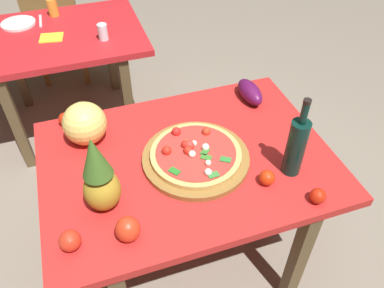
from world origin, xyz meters
TOP-DOWN VIEW (x-y plane):
  - ground_plane at (0.00, 0.00)m, footprint 10.00×10.00m
  - display_table at (0.00, 0.00)m, footprint 1.22×0.89m
  - background_table at (-0.45, 1.32)m, footprint 1.09×0.80m
  - dining_chair at (-0.45, 1.95)m, footprint 0.48×0.48m
  - pizza_board at (0.03, -0.03)m, footprint 0.45×0.45m
  - pizza at (0.03, -0.02)m, footprint 0.38×0.38m
  - wine_bottle at (0.38, -0.21)m, footprint 0.08×0.08m
  - pineapple_left at (-0.37, -0.14)m, footprint 0.14×0.14m
  - melon at (-0.38, 0.25)m, footprint 0.19×0.19m
  - bell_pepper at (-0.31, -0.31)m, footprint 0.09×0.09m
  - eggplant at (0.43, 0.29)m, footprint 0.10×0.20m
  - tomato_beside_pepper at (-0.51, -0.29)m, footprint 0.08×0.08m
  - tomato_at_corner at (0.40, -0.38)m, footprint 0.06×0.06m
  - tomato_near_board at (0.26, -0.24)m, footprint 0.06×0.06m
  - tomato_by_bottle at (-0.46, 0.39)m, footprint 0.06×0.06m
  - drinking_glass_juice at (-0.43, 1.59)m, footprint 0.07×0.07m
  - drinking_glass_water at (-0.17, 1.15)m, footprint 0.06×0.06m
  - dinner_plate at (-0.67, 1.53)m, footprint 0.22×0.22m
  - knife_utensil at (-0.53, 1.53)m, footprint 0.02×0.18m
  - napkin_folded at (-0.47, 1.27)m, footprint 0.16×0.14m

SIDE VIEW (x-z plane):
  - ground_plane at x=0.00m, z-range 0.00..0.00m
  - dining_chair at x=-0.45m, z-range 0.06..0.91m
  - background_table at x=-0.45m, z-range 0.26..0.99m
  - display_table at x=0.00m, z-range 0.28..1.00m
  - napkin_folded at x=-0.47m, z-range 0.73..0.73m
  - knife_utensil at x=-0.53m, z-range 0.73..0.74m
  - dinner_plate at x=-0.67m, z-range 0.73..0.74m
  - pizza_board at x=0.03m, z-range 0.73..0.75m
  - tomato_at_corner at x=0.40m, z-range 0.73..0.79m
  - tomato_by_bottle at x=-0.46m, z-range 0.73..0.79m
  - tomato_near_board at x=0.26m, z-range 0.73..0.79m
  - tomato_beside_pepper at x=-0.51m, z-range 0.73..0.80m
  - pizza at x=0.03m, z-range 0.74..0.80m
  - bell_pepper at x=-0.31m, z-range 0.72..0.82m
  - eggplant at x=0.43m, z-range 0.73..0.82m
  - drinking_glass_water at x=-0.17m, z-range 0.73..0.83m
  - drinking_glass_juice at x=-0.43m, z-range 0.73..0.84m
  - melon at x=-0.38m, z-range 0.73..0.92m
  - wine_bottle at x=0.38m, z-range 0.68..1.04m
  - pineapple_left at x=-0.37m, z-range 0.71..1.05m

